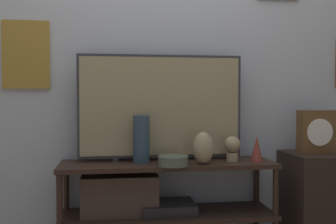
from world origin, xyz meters
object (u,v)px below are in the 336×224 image
(vase_slim_bronze, at_px, (257,149))
(vase_wide_bowl, at_px, (173,161))
(mantel_clock, at_px, (316,132))
(decorative_bust, at_px, (232,147))
(television, at_px, (161,106))
(vase_tall_ceramic, at_px, (141,139))
(vase_urn_stoneware, at_px, (203,148))

(vase_slim_bronze, bearing_deg, vase_wide_bowl, -173.17)
(vase_slim_bronze, bearing_deg, mantel_clock, 7.78)
(decorative_bust, bearing_deg, television, 166.00)
(decorative_bust, bearing_deg, vase_wide_bowl, -164.63)
(decorative_bust, xyz_separation_m, mantel_clock, (0.62, 0.02, 0.10))
(television, bearing_deg, mantel_clock, -5.40)
(vase_slim_bronze, relative_size, vase_tall_ceramic, 0.56)
(mantel_clock, bearing_deg, decorative_bust, -178.55)
(vase_urn_stoneware, xyz_separation_m, mantel_clock, (0.85, 0.10, 0.09))
(television, xyz_separation_m, decorative_bust, (0.48, -0.12, -0.28))
(vase_wide_bowl, bearing_deg, television, 102.04)
(television, distance_m, vase_tall_ceramic, 0.28)
(vase_tall_ceramic, bearing_deg, vase_wide_bowl, -35.44)
(vase_wide_bowl, bearing_deg, vase_slim_bronze, 6.83)
(vase_urn_stoneware, xyz_separation_m, vase_tall_ceramic, (-0.40, 0.10, 0.05))
(vase_slim_bronze, height_order, vase_tall_ceramic, vase_tall_ceramic)
(television, xyz_separation_m, mantel_clock, (1.10, -0.10, -0.18))
(decorative_bust, bearing_deg, mantel_clock, 1.45)
(vase_wide_bowl, bearing_deg, vase_urn_stoneware, 9.74)
(vase_slim_bronze, xyz_separation_m, vase_tall_ceramic, (-0.78, 0.07, 0.07))
(vase_urn_stoneware, height_order, vase_wide_bowl, vase_urn_stoneware)
(vase_tall_ceramic, bearing_deg, mantel_clock, -0.18)
(vase_urn_stoneware, bearing_deg, mantel_clock, 6.64)
(vase_tall_ceramic, bearing_deg, vase_slim_bronze, -4.94)
(vase_wide_bowl, bearing_deg, vase_tall_ceramic, 144.56)
(vase_slim_bronze, bearing_deg, television, 165.25)
(vase_slim_bronze, bearing_deg, decorative_bust, 163.00)
(mantel_clock, bearing_deg, vase_urn_stoneware, -173.36)
(vase_urn_stoneware, bearing_deg, vase_wide_bowl, -170.26)
(vase_slim_bronze, bearing_deg, vase_urn_stoneware, -174.75)
(vase_urn_stoneware, relative_size, vase_tall_ceramic, 0.67)
(vase_wide_bowl, bearing_deg, mantel_clock, 7.25)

